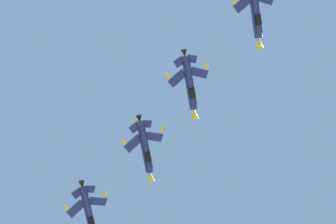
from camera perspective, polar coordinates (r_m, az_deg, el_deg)
The scene contains 4 objects.
fighter_jet_lead at distance 142.25m, azimuth -7.38°, elevation -9.26°, with size 9.74×15.93×5.13m.
fighter_jet_left_wing at distance 138.29m, azimuth -2.14°, elevation -3.39°, with size 9.61×15.93×5.23m.
fighter_jet_right_wing at distance 135.67m, azimuth 2.01°, elevation 2.60°, with size 10.00×15.93×4.87m.
fighter_jet_left_outer at distance 130.49m, azimuth 8.07°, elevation 9.31°, with size 9.89×15.93×4.99m.
Camera 1 is at (-3.83, -2.42, 1.77)m, focal length 65.70 mm.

